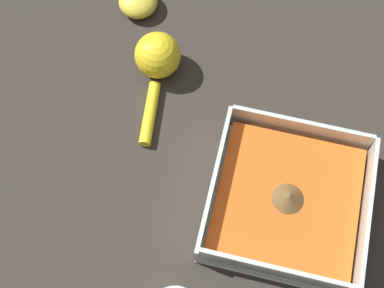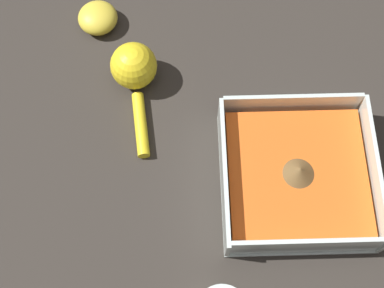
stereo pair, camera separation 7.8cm
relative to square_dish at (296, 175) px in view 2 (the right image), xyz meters
name	(u,v)px [view 2 (the right image)]	position (x,y,z in m)	size (l,w,h in m)	color
ground_plane	(279,182)	(0.00, -0.02, -0.02)	(4.00, 4.00, 0.00)	#332D28
square_dish	(296,175)	(0.00, 0.00, 0.00)	(0.22, 0.22, 0.07)	silver
lemon_squeezer	(134,71)	(-0.17, -0.24, 0.01)	(0.18, 0.07, 0.07)	yellow
lemon_half	(98,18)	(-0.29, -0.30, 0.00)	(0.07, 0.07, 0.04)	yellow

